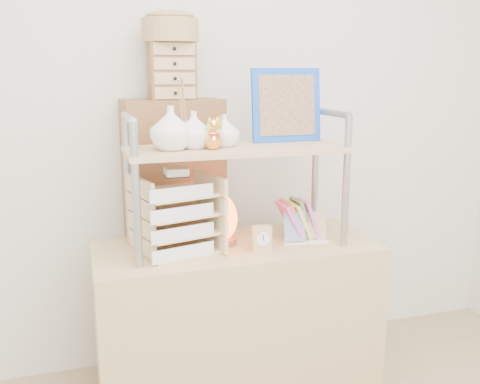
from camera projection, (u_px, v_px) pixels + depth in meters
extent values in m
cube|color=silver|center=(207.00, 108.00, 2.63)|extent=(3.40, 0.02, 2.60)
cube|color=tan|center=(237.00, 325.00, 2.37)|extent=(1.20, 0.50, 0.75)
cube|color=brown|center=(175.00, 240.00, 2.59)|extent=(0.46, 0.27, 1.35)
cylinder|color=#8E949B|center=(136.00, 197.00, 1.96)|extent=(0.03, 0.03, 0.55)
cylinder|color=#8E949B|center=(128.00, 181.00, 2.24)|extent=(0.03, 0.03, 0.55)
cylinder|color=#8E949B|center=(129.00, 118.00, 2.04)|extent=(0.03, 0.30, 0.03)
cylinder|color=#8E949B|center=(346.00, 182.00, 2.21)|extent=(0.03, 0.03, 0.55)
cylinder|color=#8E949B|center=(315.00, 170.00, 2.49)|extent=(0.03, 0.03, 0.55)
cylinder|color=#8E949B|center=(332.00, 113.00, 2.29)|extent=(0.03, 0.30, 0.03)
cube|color=tan|center=(236.00, 149.00, 2.19)|extent=(0.90, 0.34, 0.02)
imported|color=white|center=(171.00, 128.00, 2.07)|extent=(0.16, 0.16, 0.17)
imported|color=white|center=(194.00, 130.00, 2.12)|extent=(0.14, 0.14, 0.15)
imported|color=white|center=(224.00, 131.00, 2.18)|extent=(0.12, 0.12, 0.13)
cylinder|color=#265BA8|center=(185.00, 133.00, 2.24)|extent=(0.07, 0.07, 0.10)
cube|color=blue|center=(286.00, 105.00, 2.32)|extent=(0.32, 0.06, 0.32)
cube|color=brown|center=(287.00, 105.00, 2.31)|extent=(0.26, 0.04, 0.26)
cube|color=#D35CAF|center=(309.00, 219.00, 2.36)|extent=(0.07, 0.12, 0.17)
cube|color=#5F8B45|center=(302.00, 219.00, 2.37)|extent=(0.08, 0.12, 0.16)
cube|color=#D0B87D|center=(299.00, 220.00, 2.35)|extent=(0.08, 0.13, 0.16)
cube|color=orange|center=(293.00, 219.00, 2.36)|extent=(0.09, 0.14, 0.16)
cube|color=#D35CAF|center=(290.00, 221.00, 2.34)|extent=(0.09, 0.14, 0.16)
cube|color=tan|center=(177.00, 249.00, 2.21)|extent=(0.34, 0.33, 0.01)
cube|color=white|center=(184.00, 253.00, 2.08)|extent=(0.26, 0.08, 0.05)
cube|color=tan|center=(177.00, 230.00, 2.19)|extent=(0.34, 0.33, 0.01)
cube|color=white|center=(183.00, 233.00, 2.06)|extent=(0.26, 0.08, 0.05)
cube|color=tan|center=(176.00, 212.00, 2.18)|extent=(0.34, 0.33, 0.01)
cube|color=white|center=(183.00, 213.00, 2.05)|extent=(0.26, 0.08, 0.05)
cube|color=tan|center=(176.00, 193.00, 2.16)|extent=(0.34, 0.33, 0.01)
cube|color=white|center=(182.00, 193.00, 2.03)|extent=(0.26, 0.08, 0.05)
cube|color=beige|center=(176.00, 172.00, 2.12)|extent=(0.09, 0.09, 0.03)
cylinder|color=brown|center=(222.00, 241.00, 2.29)|extent=(0.12, 0.12, 0.03)
ellipsoid|color=#EC4A1C|center=(222.00, 217.00, 2.27)|extent=(0.14, 0.13, 0.19)
cube|color=tan|center=(262.00, 239.00, 2.18)|extent=(0.08, 0.04, 0.11)
cylinder|color=white|center=(263.00, 239.00, 2.16)|extent=(0.06, 0.01, 0.06)
cube|color=white|center=(305.00, 242.00, 2.31)|extent=(0.20, 0.08, 0.01)
cube|color=navy|center=(295.00, 226.00, 2.29)|extent=(0.09, 0.04, 0.13)
cube|color=tan|center=(316.00, 225.00, 2.32)|extent=(0.09, 0.04, 0.12)
cube|color=brown|center=(172.00, 71.00, 2.39)|extent=(0.20, 0.15, 0.25)
cube|color=tan|center=(175.00, 93.00, 2.34)|extent=(0.18, 0.01, 0.05)
cube|color=tan|center=(175.00, 78.00, 2.33)|extent=(0.18, 0.01, 0.05)
cube|color=tan|center=(174.00, 64.00, 2.31)|extent=(0.18, 0.01, 0.05)
cube|color=tan|center=(174.00, 49.00, 2.30)|extent=(0.18, 0.01, 0.05)
cylinder|color=olive|center=(170.00, 30.00, 2.35)|extent=(0.25, 0.25, 0.10)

